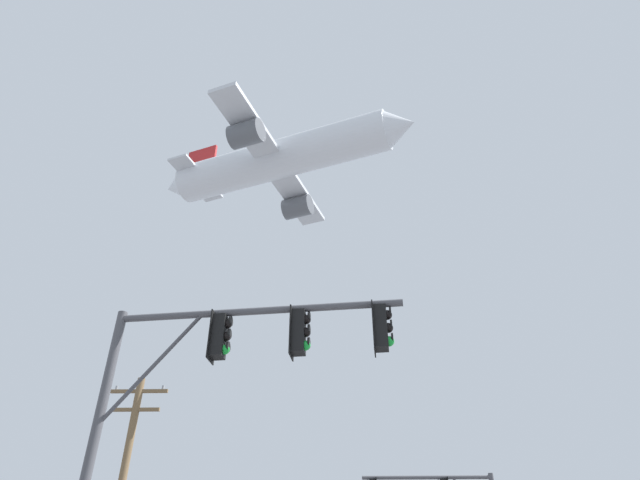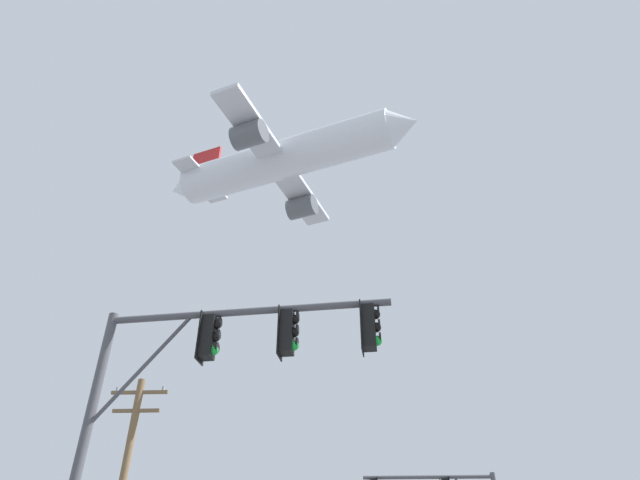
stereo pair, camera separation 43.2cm
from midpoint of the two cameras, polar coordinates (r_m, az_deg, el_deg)
signal_pole_near at (r=10.92m, az=-11.94°, el=-14.22°), size 6.04×0.89×6.74m
airplane at (r=52.10m, az=-4.47°, el=8.59°), size 25.69×19.84×7.16m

